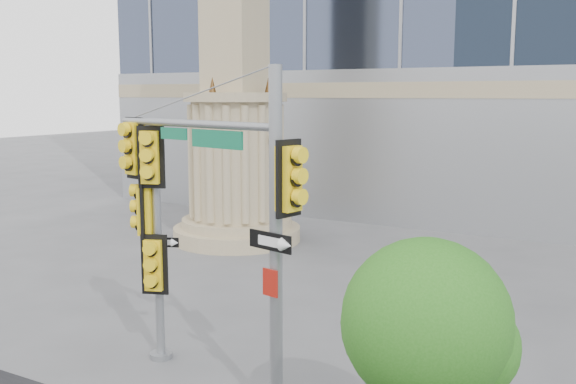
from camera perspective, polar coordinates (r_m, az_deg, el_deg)
The scene contains 5 objects.
ground at distance 12.20m, azimuth -4.75°, elevation -15.77°, with size 120.00×120.00×0.00m, color #545456.
monument at distance 21.93m, azimuth -4.72°, elevation 9.89°, with size 4.40×4.40×16.60m.
main_signal_pole at distance 10.26m, azimuth -5.13°, elevation -0.62°, with size 4.18×1.28×5.47m.
secondary_signal_pole at distance 12.17m, azimuth -11.94°, elevation -2.72°, with size 0.86×0.61×4.55m.
street_tree at distance 8.20m, azimuth 12.43°, elevation -11.87°, with size 2.14×2.09×3.33m.
Camera 1 is at (6.28, -9.16, 5.04)m, focal length 40.00 mm.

